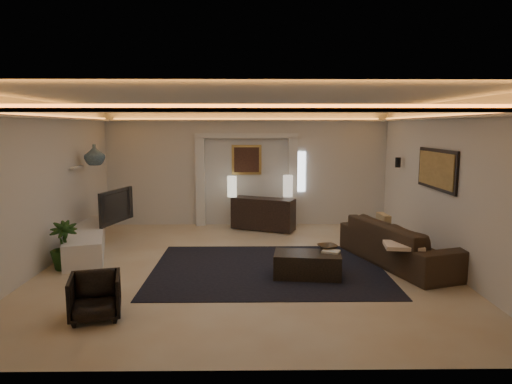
{
  "coord_description": "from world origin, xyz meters",
  "views": [
    {
      "loc": [
        0.1,
        -7.81,
        2.46
      ],
      "look_at": [
        0.2,
        0.6,
        1.25
      ],
      "focal_mm": 31.76,
      "sensor_mm": 36.0,
      "label": 1
    }
  ],
  "objects_px": {
    "sofa": "(401,243)",
    "coffee_table": "(307,265)",
    "armchair": "(95,296)",
    "console": "(263,214)"
  },
  "relations": [
    {
      "from": "sofa",
      "to": "coffee_table",
      "type": "relative_size",
      "value": 2.41
    },
    {
      "from": "coffee_table",
      "to": "armchair",
      "type": "bearing_deg",
      "value": -144.57
    },
    {
      "from": "sofa",
      "to": "coffee_table",
      "type": "height_order",
      "value": "sofa"
    },
    {
      "from": "console",
      "to": "coffee_table",
      "type": "bearing_deg",
      "value": -56.16
    },
    {
      "from": "armchair",
      "to": "coffee_table",
      "type": "bearing_deg",
      "value": 13.63
    },
    {
      "from": "coffee_table",
      "to": "armchair",
      "type": "xyz_separation_m",
      "value": [
        -2.95,
        -1.59,
        0.09
      ]
    },
    {
      "from": "sofa",
      "to": "coffee_table",
      "type": "xyz_separation_m",
      "value": [
        -1.78,
        -0.72,
        -0.18
      ]
    },
    {
      "from": "console",
      "to": "armchair",
      "type": "xyz_separation_m",
      "value": [
        -2.31,
        -5.04,
        -0.11
      ]
    },
    {
      "from": "coffee_table",
      "to": "sofa",
      "type": "bearing_deg",
      "value": 29.27
    },
    {
      "from": "console",
      "to": "coffee_table",
      "type": "xyz_separation_m",
      "value": [
        0.63,
        -3.46,
        -0.2
      ]
    }
  ]
}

